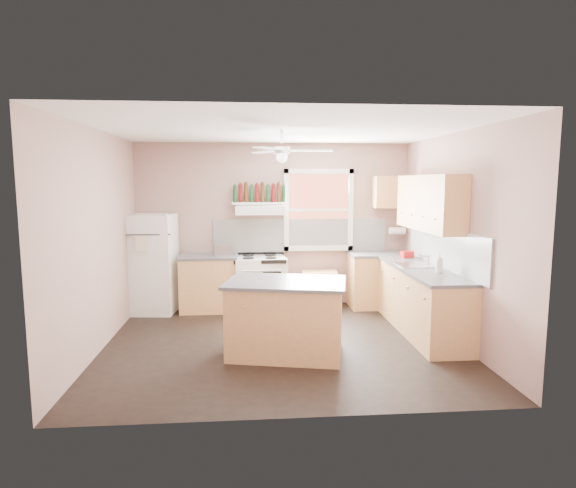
{
  "coord_description": "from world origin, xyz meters",
  "views": [
    {
      "loc": [
        -0.42,
        -5.98,
        2.07
      ],
      "look_at": [
        0.1,
        0.3,
        1.25
      ],
      "focal_mm": 30.0,
      "sensor_mm": 36.0,
      "label": 1
    }
  ],
  "objects": [
    {
      "name": "base_cabinet_right",
      "position": [
        1.95,
        0.3,
        0.43
      ],
      "size": [
        0.6,
        2.2,
        0.86
      ],
      "primitive_type": "cube",
      "color": "tan",
      "rests_on": "floor"
    },
    {
      "name": "range_hood",
      "position": [
        -0.23,
        1.75,
        1.62
      ],
      "size": [
        0.78,
        0.5,
        0.14
      ],
      "primitive_type": "cube",
      "color": "white",
      "rests_on": "wall_back"
    },
    {
      "name": "soap_bottle",
      "position": [
        2.02,
        -0.08,
        1.03
      ],
      "size": [
        0.13,
        0.13,
        0.25
      ],
      "primitive_type": "imported",
      "rotation": [
        0.0,
        0.0,
        5.87
      ],
      "color": "silver",
      "rests_on": "counter_right"
    },
    {
      "name": "backsplash_right",
      "position": [
        2.23,
        0.3,
        1.18
      ],
      "size": [
        0.03,
        2.6,
        0.55
      ],
      "primitive_type": "cube",
      "color": "white",
      "rests_on": "wall_right"
    },
    {
      "name": "paper_towel",
      "position": [
        2.07,
        1.86,
        1.25
      ],
      "size": [
        0.26,
        0.12,
        0.12
      ],
      "primitive_type": "cylinder",
      "rotation": [
        0.0,
        1.57,
        0.0
      ],
      "color": "white",
      "rests_on": "wall_back"
    },
    {
      "name": "wall_back",
      "position": [
        0.0,
        2.02,
        1.35
      ],
      "size": [
        4.5,
        0.05,
        2.7
      ],
      "primitive_type": "cube",
      "color": "gray",
      "rests_on": "ground"
    },
    {
      "name": "ceiling",
      "position": [
        0.0,
        0.0,
        2.7
      ],
      "size": [
        4.5,
        4.5,
        0.0
      ],
      "primitive_type": "plane",
      "color": "white",
      "rests_on": "ground"
    },
    {
      "name": "base_cabinet_corner",
      "position": [
        1.75,
        1.7,
        0.43
      ],
      "size": [
        1.0,
        0.6,
        0.86
      ],
      "primitive_type": "cube",
      "color": "tan",
      "rests_on": "floor"
    },
    {
      "name": "bottle_shelf",
      "position": [
        -0.23,
        1.87,
        1.72
      ],
      "size": [
        0.9,
        0.26,
        0.03
      ],
      "primitive_type": "cube",
      "color": "white",
      "rests_on": "range_hood"
    },
    {
      "name": "base_cabinet_left",
      "position": [
        -1.06,
        1.7,
        0.43
      ],
      "size": [
        0.9,
        0.6,
        0.86
      ],
      "primitive_type": "cube",
      "color": "tan",
      "rests_on": "floor"
    },
    {
      "name": "stove",
      "position": [
        -0.24,
        1.7,
        0.43
      ],
      "size": [
        0.88,
        0.71,
        0.86
      ],
      "primitive_type": "cube",
      "rotation": [
        0.0,
        0.0,
        0.09
      ],
      "color": "white",
      "rests_on": "floor"
    },
    {
      "name": "counter_right",
      "position": [
        1.94,
        0.3,
        0.88
      ],
      "size": [
        0.62,
        2.22,
        0.04
      ],
      "primitive_type": "cube",
      "color": "#48484B",
      "rests_on": "base_cabinet_right"
    },
    {
      "name": "red_caddy",
      "position": [
        2.03,
        1.2,
        0.95
      ],
      "size": [
        0.2,
        0.16,
        0.1
      ],
      "primitive_type": "cube",
      "rotation": [
        0.0,
        0.0,
        0.23
      ],
      "color": "red",
      "rests_on": "counter_right"
    },
    {
      "name": "window_frame",
      "position": [
        0.75,
        1.96,
        1.6
      ],
      "size": [
        1.16,
        0.07,
        1.36
      ],
      "primitive_type": "cube",
      "color": "white",
      "rests_on": "wall_back"
    },
    {
      "name": "counter_corner",
      "position": [
        1.75,
        1.7,
        0.88
      ],
      "size": [
        1.02,
        0.62,
        0.04
      ],
      "primitive_type": "cube",
      "color": "#48484B",
      "rests_on": "base_cabinet_corner"
    },
    {
      "name": "toaster",
      "position": [
        -0.81,
        1.67,
        0.99
      ],
      "size": [
        0.29,
        0.19,
        0.18
      ],
      "primitive_type": "cube",
      "rotation": [
        0.0,
        0.0,
        -0.1
      ],
      "color": "silver",
      "rests_on": "counter_left"
    },
    {
      "name": "counter_left",
      "position": [
        -1.06,
        1.7,
        0.88
      ],
      "size": [
        0.92,
        0.62,
        0.04
      ],
      "primitive_type": "cube",
      "color": "#48484B",
      "rests_on": "base_cabinet_left"
    },
    {
      "name": "upper_cabinet_right",
      "position": [
        2.08,
        0.5,
        1.78
      ],
      "size": [
        0.33,
        1.8,
        0.76
      ],
      "primitive_type": "cube",
      "color": "tan",
      "rests_on": "wall_right"
    },
    {
      "name": "wall_right",
      "position": [
        2.27,
        0.0,
        1.35
      ],
      "size": [
        0.05,
        4.0,
        2.7
      ],
      "primitive_type": "cube",
      "color": "gray",
      "rests_on": "ground"
    },
    {
      "name": "wine_bottles",
      "position": [
        -0.23,
        1.87,
        1.88
      ],
      "size": [
        0.86,
        0.06,
        0.31
      ],
      "color": "#143819",
      "rests_on": "bottle_shelf"
    },
    {
      "name": "cart",
      "position": [
        0.74,
        1.75,
        0.29
      ],
      "size": [
        0.61,
        0.43,
        0.58
      ],
      "primitive_type": "cube",
      "rotation": [
        0.0,
        0.0,
        -0.09
      ],
      "color": "tan",
      "rests_on": "floor"
    },
    {
      "name": "island",
      "position": [
        0.02,
        -0.4,
        0.43
      ],
      "size": [
        1.47,
        1.09,
        0.86
      ],
      "primitive_type": "cube",
      "rotation": [
        0.0,
        0.0,
        -0.21
      ],
      "color": "tan",
      "rests_on": "floor"
    },
    {
      "name": "faucet",
      "position": [
        2.1,
        0.5,
        0.97
      ],
      "size": [
        0.03,
        0.03,
        0.14
      ],
      "primitive_type": "cylinder",
      "color": "silver",
      "rests_on": "sink"
    },
    {
      "name": "wall_left",
      "position": [
        -2.27,
        0.0,
        1.35
      ],
      "size": [
        0.05,
        4.0,
        2.7
      ],
      "primitive_type": "cube",
      "color": "gray",
      "rests_on": "ground"
    },
    {
      "name": "upper_cabinet_corner",
      "position": [
        1.95,
        1.83,
        1.9
      ],
      "size": [
        0.6,
        0.33,
        0.52
      ],
      "primitive_type": "cube",
      "color": "tan",
      "rests_on": "wall_back"
    },
    {
      "name": "ceiling_fan_hub",
      "position": [
        0.0,
        0.0,
        2.45
      ],
      "size": [
        0.2,
        0.2,
        0.08
      ],
      "primitive_type": "cylinder",
      "color": "white",
      "rests_on": "ceiling"
    },
    {
      "name": "refrigerator",
      "position": [
        -1.92,
        1.66,
        0.78
      ],
      "size": [
        0.72,
        0.71,
        1.56
      ],
      "primitive_type": "cube",
      "rotation": [
        0.0,
        0.0,
        -0.1
      ],
      "color": "white",
      "rests_on": "floor"
    },
    {
      "name": "island_top",
      "position": [
        0.02,
        -0.4,
        0.88
      ],
      "size": [
        1.56,
        1.19,
        0.04
      ],
      "primitive_type": "cube",
      "rotation": [
        0.0,
        0.0,
        -0.21
      ],
      "color": "#48484B",
      "rests_on": "island"
    },
    {
      "name": "backsplash_back",
      "position": [
        0.45,
        1.99,
        1.18
      ],
      "size": [
        2.9,
        0.03,
        0.55
      ],
      "primitive_type": "cube",
      "color": "white",
      "rests_on": "wall_back"
    },
    {
      "name": "sink",
      "position": [
        1.94,
        0.5,
        0.9
      ],
      "size": [
        0.55,
        0.45,
        0.03
      ],
      "primitive_type": "cube",
      "color": "silver",
      "rests_on": "counter_right"
    },
    {
      "name": "window_view",
      "position": [
        0.75,
        1.98,
        1.6
      ],
      "size": [
        1.0,
        0.02,
        1.2
      ],
      "primitive_type": "cube",
      "color": "brown",
      "rests_on": "wall_back"
    },
    {
      "name": "floor",
      "position": [
        0.0,
        0.0,
        0.0
      ],
      "size": [
        4.5,
        4.5,
        0.0
      ],
      "primitive_type": "plane",
      "color": "black",
      "rests_on": "ground"
    }
  ]
}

